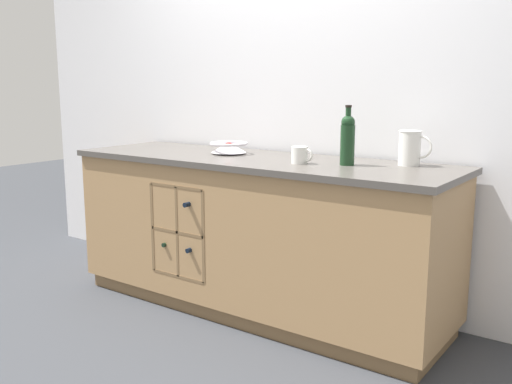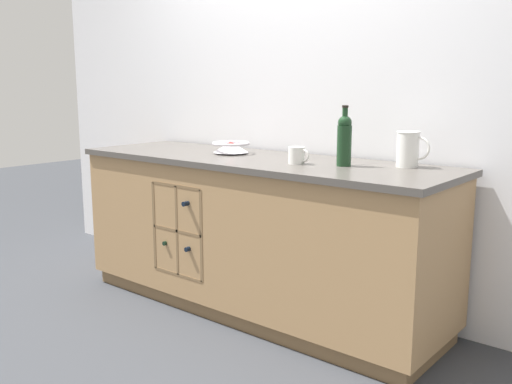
# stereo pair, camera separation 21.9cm
# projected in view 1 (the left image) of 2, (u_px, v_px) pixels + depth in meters

# --- Properties ---
(ground_plane) EXTENTS (14.00, 14.00, 0.00)m
(ground_plane) POSITION_uv_depth(u_px,v_px,m) (256.00, 308.00, 3.46)
(ground_plane) COLOR #383A3F
(back_wall) EXTENTS (4.70, 0.06, 2.55)m
(back_wall) POSITION_uv_depth(u_px,v_px,m) (294.00, 94.00, 3.55)
(back_wall) COLOR white
(back_wall) RESTS_ON ground_plane
(kitchen_island) EXTENTS (2.34, 0.74, 0.92)m
(kitchen_island) POSITION_uv_depth(u_px,v_px,m) (256.00, 234.00, 3.38)
(kitchen_island) COLOR brown
(kitchen_island) RESTS_ON ground_plane
(fruit_bowl) EXTENTS (0.23, 0.23, 0.07)m
(fruit_bowl) POSITION_uv_depth(u_px,v_px,m) (229.00, 147.00, 3.46)
(fruit_bowl) COLOR silver
(fruit_bowl) RESTS_ON kitchen_island
(white_pitcher) EXTENTS (0.18, 0.12, 0.18)m
(white_pitcher) POSITION_uv_depth(u_px,v_px,m) (410.00, 147.00, 2.95)
(white_pitcher) COLOR white
(white_pitcher) RESTS_ON kitchen_island
(ceramic_mug) EXTENTS (0.12, 0.09, 0.09)m
(ceramic_mug) POSITION_uv_depth(u_px,v_px,m) (300.00, 155.00, 3.04)
(ceramic_mug) COLOR white
(ceramic_mug) RESTS_ON kitchen_island
(standing_wine_bottle) EXTENTS (0.08, 0.08, 0.31)m
(standing_wine_bottle) POSITION_uv_depth(u_px,v_px,m) (348.00, 138.00, 2.96)
(standing_wine_bottle) COLOR #19381E
(standing_wine_bottle) RESTS_ON kitchen_island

